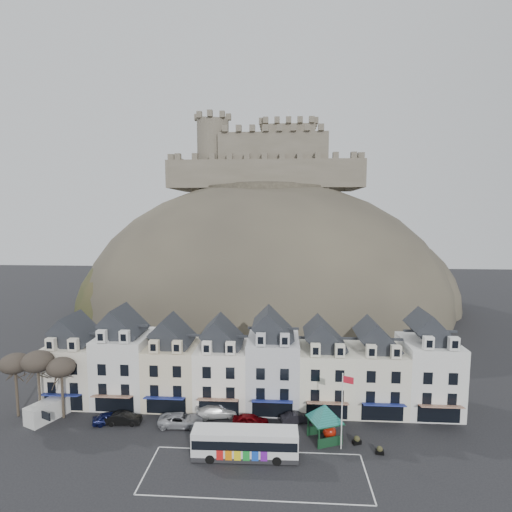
{
  "coord_description": "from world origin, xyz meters",
  "views": [
    {
      "loc": [
        4.42,
        -35.79,
        25.94
      ],
      "look_at": [
        0.56,
        24.0,
        19.29
      ],
      "focal_mm": 28.0,
      "sensor_mm": 36.0,
      "label": 1
    }
  ],
  "objects": [
    {
      "name": "coach_bay_markings",
      "position": [
        2.0,
        1.25,
        0.0
      ],
      "size": [
        22.0,
        7.5,
        0.01
      ],
      "primitive_type": "cube",
      "color": "silver",
      "rests_on": "ground"
    },
    {
      "name": "tree_left_far",
      "position": [
        -29.0,
        10.5,
        6.9
      ],
      "size": [
        3.61,
        3.61,
        8.24
      ],
      "color": "#342C21",
      "rests_on": "ground"
    },
    {
      "name": "car_white",
      "position": [
        -3.64,
        12.0,
        0.76
      ],
      "size": [
        5.58,
        3.17,
        1.52
      ],
      "primitive_type": "imported",
      "rotation": [
        0.0,
        0.0,
        1.78
      ],
      "color": "white",
      "rests_on": "ground"
    },
    {
      "name": "tree_left_mid",
      "position": [
        -26.0,
        10.5,
        7.24
      ],
      "size": [
        3.78,
        3.78,
        8.64
      ],
      "color": "#342C21",
      "rests_on": "ground"
    },
    {
      "name": "white_van",
      "position": [
        -24.8,
        10.01,
        1.14
      ],
      "size": [
        3.98,
        5.44,
        2.28
      ],
      "rotation": [
        0.0,
        0.0,
        -0.41
      ],
      "color": "silver",
      "rests_on": "ground"
    },
    {
      "name": "car_silver",
      "position": [
        -7.66,
        9.5,
        0.75
      ],
      "size": [
        5.41,
        2.69,
        1.5
      ],
      "primitive_type": "imported",
      "rotation": [
        0.0,
        0.0,
        1.61
      ],
      "color": "#A5A7AD",
      "rests_on": "ground"
    },
    {
      "name": "ground",
      "position": [
        0.0,
        0.0,
        0.0
      ],
      "size": [
        300.0,
        300.0,
        0.0
      ],
      "primitive_type": "plane",
      "color": "black",
      "rests_on": "ground"
    },
    {
      "name": "car_charcoal",
      "position": [
        6.38,
        11.2,
        0.64
      ],
      "size": [
        4.09,
        2.33,
        1.28
      ],
      "primitive_type": "imported",
      "rotation": [
        0.0,
        0.0,
        1.84
      ],
      "color": "black",
      "rests_on": "ground"
    },
    {
      "name": "planter_west",
      "position": [
        15.11,
        5.28,
        0.43
      ],
      "size": [
        0.96,
        0.63,
        0.9
      ],
      "rotation": [
        0.0,
        0.0,
        -0.16
      ],
      "color": "black",
      "rests_on": "ground"
    },
    {
      "name": "castle",
      "position": [
        0.51,
        75.93,
        40.19
      ],
      "size": [
        50.2,
        22.2,
        22.0
      ],
      "color": "brown",
      "rests_on": "ground"
    },
    {
      "name": "car_maroon",
      "position": [
        0.8,
        9.97,
        0.75
      ],
      "size": [
        4.45,
        1.9,
        1.5
      ],
      "primitive_type": "imported",
      "rotation": [
        0.0,
        0.0,
        1.54
      ],
      "color": "#66050A",
      "rests_on": "ground"
    },
    {
      "name": "tree_left_near",
      "position": [
        -23.0,
        10.5,
        6.55
      ],
      "size": [
        3.43,
        3.43,
        7.84
      ],
      "color": "#342C21",
      "rests_on": "ground"
    },
    {
      "name": "planter_east",
      "position": [
        13.0,
        7.0,
        0.47
      ],
      "size": [
        1.07,
        0.79,
        0.97
      ],
      "rotation": [
        0.0,
        0.0,
        0.36
      ],
      "color": "black",
      "rests_on": "ground"
    },
    {
      "name": "bus",
      "position": [
        0.71,
        3.79,
        1.74
      ],
      "size": [
        11.21,
        2.84,
        3.15
      ],
      "rotation": [
        0.0,
        0.0,
        0.02
      ],
      "color": "#262628",
      "rests_on": "ground"
    },
    {
      "name": "car_navy",
      "position": [
        -16.56,
        9.55,
        0.69
      ],
      "size": [
        4.36,
        3.09,
        1.38
      ],
      "primitive_type": "imported",
      "rotation": [
        0.0,
        0.0,
        1.98
      ],
      "color": "#0B0F37",
      "rests_on": "ground"
    },
    {
      "name": "castle_hill",
      "position": [
        1.25,
        68.95,
        0.11
      ],
      "size": [
        100.0,
        76.0,
        68.0
      ],
      "color": "#37322B",
      "rests_on": "ground"
    },
    {
      "name": "red_buoy",
      "position": [
        10.0,
        7.44,
        0.95
      ],
      "size": [
        1.6,
        1.6,
        1.86
      ],
      "rotation": [
        0.0,
        0.0,
        -0.34
      ],
      "color": "black",
      "rests_on": "ground"
    },
    {
      "name": "flagpole",
      "position": [
        11.19,
        5.96,
        4.94
      ],
      "size": [
        1.15,
        0.58,
        8.66
      ],
      "rotation": [
        0.0,
        0.0,
        -0.43
      ],
      "color": "silver",
      "rests_on": "ground"
    },
    {
      "name": "townhouse_terrace",
      "position": [
        0.15,
        15.97,
        5.3
      ],
      "size": [
        54.4,
        9.35,
        11.8
      ],
      "color": "silver",
      "rests_on": "ground"
    },
    {
      "name": "bus_shelter",
      "position": [
        9.44,
        7.57,
        3.33
      ],
      "size": [
        6.3,
        6.3,
        4.29
      ],
      "rotation": [
        0.0,
        0.0,
        0.37
      ],
      "color": "#10321B",
      "rests_on": "ground"
    },
    {
      "name": "car_black",
      "position": [
        -14.8,
        9.5,
        0.71
      ],
      "size": [
        4.37,
        1.74,
        1.42
      ],
      "primitive_type": "imported",
      "rotation": [
        0.0,
        0.0,
        1.63
      ],
      "color": "black",
      "rests_on": "ground"
    }
  ]
}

